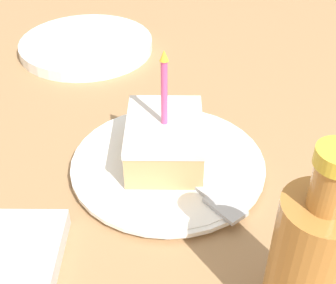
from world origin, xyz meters
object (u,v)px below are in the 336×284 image
(fork, at_px, (192,180))
(side_plate, at_px, (86,45))
(plate, at_px, (168,162))
(bottle, at_px, (310,260))
(cake_slice, at_px, (165,140))

(fork, xyz_separation_m, side_plate, (0.17, -0.35, -0.01))
(side_plate, bearing_deg, plate, 114.83)
(plate, xyz_separation_m, fork, (-0.03, 0.04, 0.01))
(bottle, relative_size, side_plate, 0.81)
(fork, bearing_deg, side_plate, -64.09)
(plate, relative_size, cake_slice, 1.64)
(cake_slice, height_order, side_plate, cake_slice)
(cake_slice, distance_m, bottle, 0.23)
(plate, xyz_separation_m, side_plate, (0.14, -0.31, 0.00))
(plate, bearing_deg, side_plate, -65.17)
(fork, relative_size, side_plate, 0.65)
(plate, relative_size, fork, 1.55)
(plate, height_order, cake_slice, cake_slice)
(fork, xyz_separation_m, bottle, (-0.09, 0.15, 0.06))
(cake_slice, height_order, fork, cake_slice)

